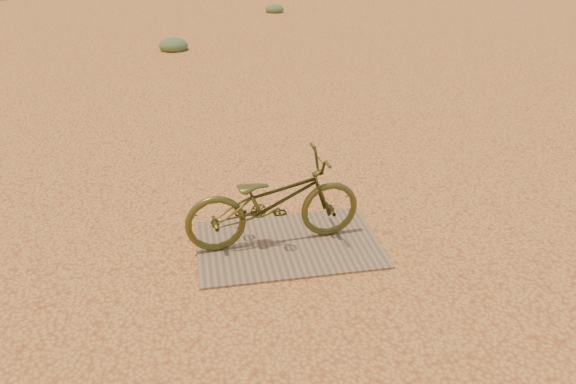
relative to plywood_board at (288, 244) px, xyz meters
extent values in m
plane|color=#E1A34C|center=(0.00, 0.39, -0.01)|extent=(120.00, 120.00, 0.00)
cube|color=#7B6851|center=(0.00, 0.00, 0.00)|extent=(1.63, 1.07, 0.02)
imported|color=#48491F|center=(-0.12, 0.06, 0.42)|extent=(1.60, 0.67, 0.82)
ellipsoid|color=#5B774E|center=(-0.96, 8.26, -0.01)|extent=(0.62, 0.62, 0.34)
ellipsoid|color=#5B774E|center=(2.01, 12.87, -0.01)|extent=(0.54, 0.54, 0.30)
camera|label=1|loc=(-0.79, -4.22, 2.67)|focal=35.00mm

